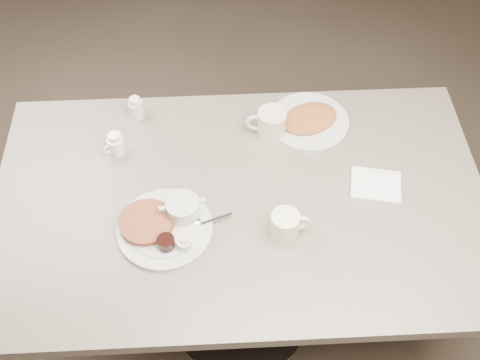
{
  "coord_description": "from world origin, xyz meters",
  "views": [
    {
      "loc": [
        -0.05,
        -1.04,
        2.2
      ],
      "look_at": [
        0.0,
        0.02,
        0.82
      ],
      "focal_mm": 44.13,
      "sensor_mm": 36.0,
      "label": 1
    }
  ],
  "objects_px": {
    "coffee_mug_near": "(286,225)",
    "creamer_left": "(115,144)",
    "creamer_right": "(136,108)",
    "hash_plate": "(309,120)",
    "coffee_mug_far": "(271,124)",
    "main_plate": "(166,223)",
    "diner_table": "(240,230)"
  },
  "relations": [
    {
      "from": "coffee_mug_near",
      "to": "hash_plate",
      "type": "relative_size",
      "value": 0.34
    },
    {
      "from": "coffee_mug_far",
      "to": "creamer_left",
      "type": "xyz_separation_m",
      "value": [
        -0.5,
        -0.05,
        -0.01
      ]
    },
    {
      "from": "coffee_mug_near",
      "to": "hash_plate",
      "type": "xyz_separation_m",
      "value": [
        0.12,
        0.43,
        -0.03
      ]
    },
    {
      "from": "main_plate",
      "to": "creamer_right",
      "type": "xyz_separation_m",
      "value": [
        -0.11,
        0.46,
        0.01
      ]
    },
    {
      "from": "coffee_mug_near",
      "to": "creamer_left",
      "type": "relative_size",
      "value": 1.51
    },
    {
      "from": "coffee_mug_far",
      "to": "creamer_right",
      "type": "distance_m",
      "value": 0.45
    },
    {
      "from": "main_plate",
      "to": "coffee_mug_far",
      "type": "height_order",
      "value": "coffee_mug_far"
    },
    {
      "from": "main_plate",
      "to": "coffee_mug_far",
      "type": "relative_size",
      "value": 2.61
    },
    {
      "from": "main_plate",
      "to": "coffee_mug_far",
      "type": "bearing_deg",
      "value": 46.47
    },
    {
      "from": "coffee_mug_near",
      "to": "hash_plate",
      "type": "distance_m",
      "value": 0.45
    },
    {
      "from": "hash_plate",
      "to": "coffee_mug_far",
      "type": "bearing_deg",
      "value": -162.61
    },
    {
      "from": "coffee_mug_near",
      "to": "creamer_right",
      "type": "xyz_separation_m",
      "value": [
        -0.45,
        0.5,
        -0.01
      ]
    },
    {
      "from": "creamer_right",
      "to": "hash_plate",
      "type": "bearing_deg",
      "value": -6.42
    },
    {
      "from": "creamer_left",
      "to": "hash_plate",
      "type": "relative_size",
      "value": 0.23
    },
    {
      "from": "creamer_left",
      "to": "creamer_right",
      "type": "relative_size",
      "value": 1.0
    },
    {
      "from": "main_plate",
      "to": "creamer_left",
      "type": "relative_size",
      "value": 4.52
    },
    {
      "from": "diner_table",
      "to": "creamer_right",
      "type": "relative_size",
      "value": 18.75
    },
    {
      "from": "diner_table",
      "to": "creamer_right",
      "type": "distance_m",
      "value": 0.53
    },
    {
      "from": "diner_table",
      "to": "creamer_right",
      "type": "xyz_separation_m",
      "value": [
        -0.33,
        0.37,
        0.21
      ]
    },
    {
      "from": "main_plate",
      "to": "coffee_mug_near",
      "type": "height_order",
      "value": "coffee_mug_near"
    },
    {
      "from": "main_plate",
      "to": "creamer_left",
      "type": "distance_m",
      "value": 0.34
    },
    {
      "from": "creamer_right",
      "to": "main_plate",
      "type": "bearing_deg",
      "value": -76.45
    },
    {
      "from": "creamer_right",
      "to": "coffee_mug_far",
      "type": "bearing_deg",
      "value": -13.58
    },
    {
      "from": "creamer_left",
      "to": "hash_plate",
      "type": "height_order",
      "value": "creamer_left"
    },
    {
      "from": "hash_plate",
      "to": "main_plate",
      "type": "bearing_deg",
      "value": -139.97
    },
    {
      "from": "coffee_mug_far",
      "to": "creamer_left",
      "type": "distance_m",
      "value": 0.5
    },
    {
      "from": "main_plate",
      "to": "coffee_mug_near",
      "type": "xyz_separation_m",
      "value": [
        0.34,
        -0.04,
        0.02
      ]
    },
    {
      "from": "coffee_mug_far",
      "to": "hash_plate",
      "type": "relative_size",
      "value": 0.39
    },
    {
      "from": "main_plate",
      "to": "creamer_left",
      "type": "bearing_deg",
      "value": 119.08
    },
    {
      "from": "creamer_right",
      "to": "coffee_mug_near",
      "type": "bearing_deg",
      "value": -47.59
    },
    {
      "from": "coffee_mug_far",
      "to": "hash_plate",
      "type": "xyz_separation_m",
      "value": [
        0.13,
        0.04,
        -0.04
      ]
    },
    {
      "from": "coffee_mug_near",
      "to": "main_plate",
      "type": "bearing_deg",
      "value": 173.33
    }
  ]
}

